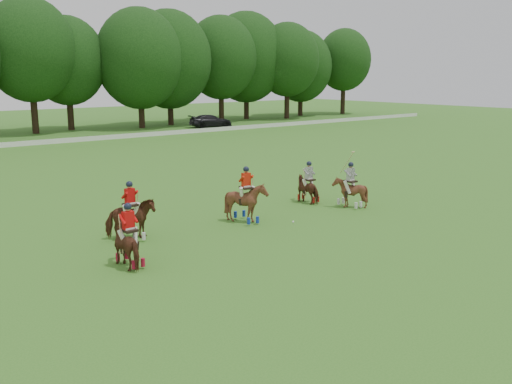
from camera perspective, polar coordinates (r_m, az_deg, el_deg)
ground at (r=20.52m, az=3.94°, el=-6.27°), size 180.00×180.00×0.00m
car_right at (r=68.95m, az=-4.55°, el=7.10°), size 5.51×3.30×1.50m
polo_red_a at (r=19.55m, az=-12.55°, el=-5.09°), size 1.08×1.75×2.17m
polo_red_b at (r=22.62m, az=-12.40°, el=-2.63°), size 1.65×1.43×2.31m
polo_red_c at (r=24.64m, az=-0.99°, el=-1.00°), size 1.70×1.84×2.45m
polo_stripe_a at (r=28.58m, az=5.28°, el=0.40°), size 1.01×1.64×2.08m
polo_stripe_b at (r=27.74m, az=9.38°, el=0.05°), size 1.25×1.39×2.75m
polo_ball at (r=24.76m, az=3.73°, el=-2.99°), size 0.09×0.09×0.09m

